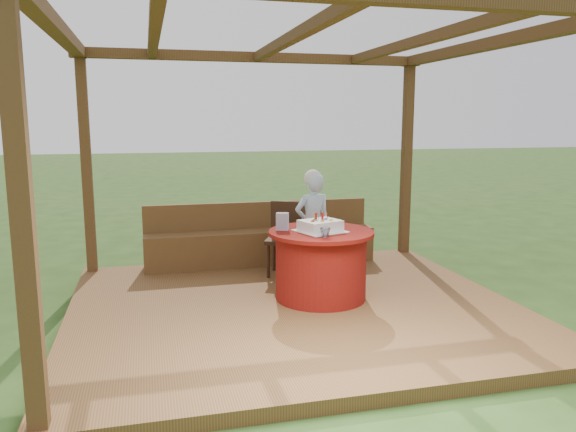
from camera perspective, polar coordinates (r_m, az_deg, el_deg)
The scene contains 10 objects.
ground at distance 5.90m, azimuth 0.60°, elevation -10.02°, with size 60.00×60.00×0.00m, color #274617.
deck at distance 5.88m, azimuth 0.60°, elevation -9.47°, with size 4.50×4.00×0.12m, color brown.
pergola at distance 5.57m, azimuth 0.65°, elevation 13.99°, with size 4.50×4.00×2.72m.
bench at distance 7.40m, azimuth -2.79°, elevation -2.82°, with size 3.00×0.42×0.80m.
table at distance 5.95m, azimuth 3.35°, elevation -4.90°, with size 1.10×1.10×0.73m.
chair at distance 6.88m, azimuth -0.18°, elevation -1.87°, with size 0.57×0.57×0.88m.
elderly_woman at distance 6.75m, azimuth 2.51°, elevation -0.68°, with size 0.50×0.37×1.30m.
birthday_cake at distance 5.84m, azimuth 3.30°, elevation -0.98°, with size 0.57×0.57×0.19m.
gift_bag at distance 5.89m, azimuth -0.58°, elevation -0.56°, with size 0.13×0.08×0.18m, color #CD84AE.
drinking_glass at distance 5.55m, azimuth 3.80°, elevation -1.67°, with size 0.10×0.10×0.10m, color white.
Camera 1 is at (-1.42, -5.37, 2.00)m, focal length 35.00 mm.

